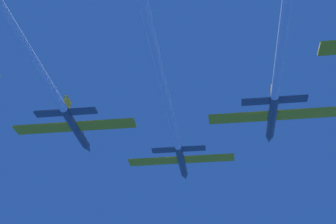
% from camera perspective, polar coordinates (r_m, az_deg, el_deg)
% --- Properties ---
extents(jet_lead, '(17.25, 66.01, 2.86)m').
position_cam_1_polar(jet_lead, '(58.42, -0.36, 2.38)').
color(jet_lead, '#4C5660').
extents(jet_left_wing, '(17.25, 54.14, 2.86)m').
position_cam_1_polar(jet_left_wing, '(54.44, -16.02, 5.78)').
color(jet_left_wing, '#4C5660').
extents(jet_right_wing, '(17.25, 61.29, 2.86)m').
position_cam_1_polar(jet_right_wing, '(49.68, 14.10, 10.06)').
color(jet_right_wing, '#4C5660').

